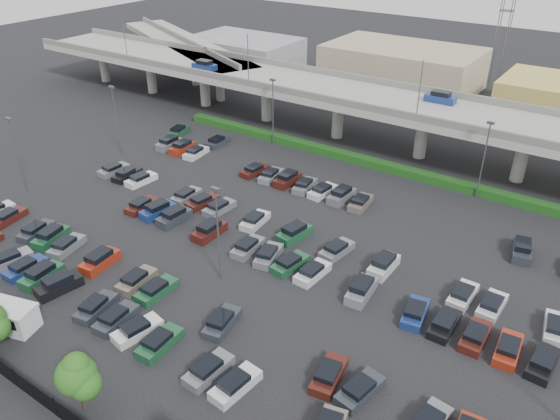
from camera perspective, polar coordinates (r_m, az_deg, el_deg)
ground at (r=61.12m, az=-1.37°, el=-3.43°), size 280.00×280.00×0.00m
overpass at (r=83.72m, az=11.54°, el=10.65°), size 150.00×13.00×15.80m
on_ramp at (r=120.87m, az=-9.98°, el=16.50°), size 50.93×30.13×8.80m
hedge at (r=79.98m, az=9.16°, el=5.01°), size 66.00×1.60×1.10m
fence at (r=46.28m, az=-23.19°, el=-17.91°), size 70.00×0.10×2.00m
tree_row at (r=44.45m, az=-21.72°, el=-15.09°), size 65.07×3.66×5.94m
parked_cars at (r=58.30m, az=-4.68°, el=-4.62°), size 63.13×41.70×1.67m
light_poles at (r=61.61m, az=-3.48°, el=3.47°), size 66.90×48.38×10.30m
distant_buildings at (r=108.87m, az=24.16°, el=11.27°), size 138.00×24.00×9.00m
comm_tower at (r=119.70m, az=22.70°, el=18.96°), size 2.40×2.40×30.00m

